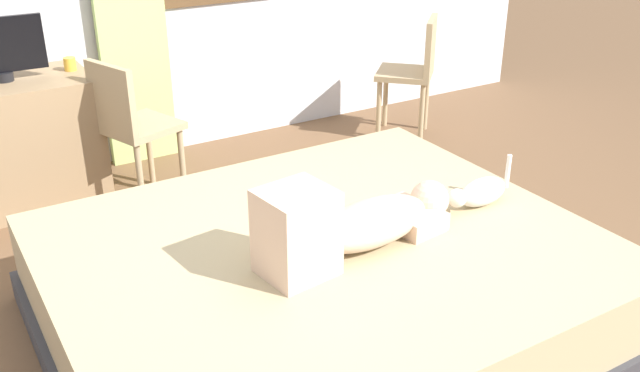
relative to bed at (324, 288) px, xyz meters
The scene contains 8 objects.
ground_plane 0.28m from the bed, 54.01° to the right, with size 16.00×16.00×0.00m, color brown.
bed is the anchor object (origin of this frame).
person_lying 0.36m from the bed, 55.32° to the right, with size 0.94×0.37×0.34m.
cat 0.83m from the bed, ahead, with size 0.36×0.12×0.21m.
desk 2.17m from the bed, 113.34° to the left, with size 0.90×0.56×0.74m.
cup 2.15m from the bed, 103.65° to the left, with size 0.07×0.07×0.08m, color gold.
chair_by_desk 1.67m from the bed, 100.22° to the left, with size 0.48×0.48×0.86m.
chair_spare 2.46m from the bed, 43.25° to the left, with size 0.54×0.54×0.86m.
Camera 1 is at (-1.43, -2.01, 1.88)m, focal length 39.80 mm.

